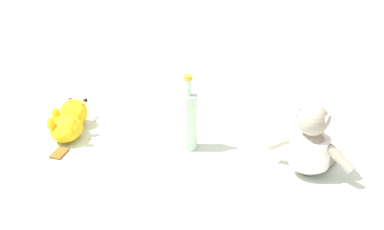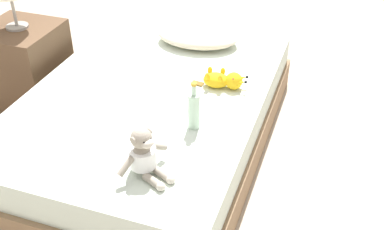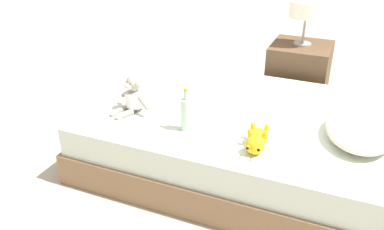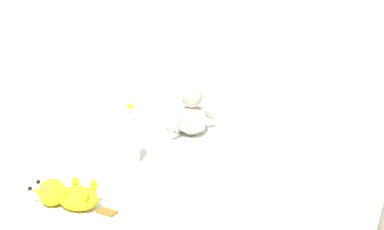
{
  "view_description": "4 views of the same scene",
  "coord_description": "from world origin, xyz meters",
  "px_view_note": "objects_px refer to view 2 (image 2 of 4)",
  "views": [
    {
      "loc": [
        -1.4,
        -0.58,
        1.36
      ],
      "look_at": [
        0.36,
        -0.27,
        0.5
      ],
      "focal_mm": 56.76,
      "sensor_mm": 36.0,
      "label": 1
    },
    {
      "loc": [
        1.0,
        -2.12,
        1.81
      ],
      "look_at": [
        0.34,
        -0.23,
        0.43
      ],
      "focal_mm": 44.46,
      "sensor_mm": 36.0,
      "label": 2
    },
    {
      "loc": [
        2.25,
        0.58,
        1.54
      ],
      "look_at": [
        0.35,
        -0.23,
        0.48
      ],
      "focal_mm": 38.48,
      "sensor_mm": 36.0,
      "label": 3
    },
    {
      "loc": [
        -0.76,
        1.75,
        1.42
      ],
      "look_at": [
        0.26,
        -0.66,
        0.48
      ],
      "focal_mm": 56.07,
      "sensor_mm": 36.0,
      "label": 4
    }
  ],
  "objects_px": {
    "pillow": "(198,36)",
    "glass_bottle": "(194,110)",
    "plush_monkey": "(144,155)",
    "nightstand": "(26,66)",
    "bed": "(151,117)",
    "plush_yellow_creature": "(224,80)"
  },
  "relations": [
    {
      "from": "pillow",
      "to": "glass_bottle",
      "type": "bearing_deg",
      "value": -72.59
    },
    {
      "from": "plush_monkey",
      "to": "nightstand",
      "type": "distance_m",
      "value": 1.49
    },
    {
      "from": "glass_bottle",
      "to": "plush_monkey",
      "type": "bearing_deg",
      "value": -103.23
    },
    {
      "from": "bed",
      "to": "plush_monkey",
      "type": "distance_m",
      "value": 0.77
    },
    {
      "from": "bed",
      "to": "plush_yellow_creature",
      "type": "relative_size",
      "value": 5.95
    },
    {
      "from": "bed",
      "to": "pillow",
      "type": "xyz_separation_m",
      "value": [
        0.07,
        0.66,
        0.25
      ]
    },
    {
      "from": "plush_yellow_creature",
      "to": "glass_bottle",
      "type": "bearing_deg",
      "value": -94.58
    },
    {
      "from": "pillow",
      "to": "plush_yellow_creature",
      "type": "xyz_separation_m",
      "value": [
        0.32,
        -0.5,
        -0.01
      ]
    },
    {
      "from": "pillow",
      "to": "plush_yellow_creature",
      "type": "relative_size",
      "value": 1.72
    },
    {
      "from": "plush_yellow_creature",
      "to": "nightstand",
      "type": "xyz_separation_m",
      "value": [
        -1.36,
        -0.01,
        -0.15
      ]
    },
    {
      "from": "glass_bottle",
      "to": "nightstand",
      "type": "xyz_separation_m",
      "value": [
        -1.33,
        0.41,
        -0.21
      ]
    },
    {
      "from": "plush_monkey",
      "to": "plush_yellow_creature",
      "type": "relative_size",
      "value": 0.83
    },
    {
      "from": "bed",
      "to": "plush_yellow_creature",
      "type": "height_order",
      "value": "plush_yellow_creature"
    },
    {
      "from": "bed",
      "to": "glass_bottle",
      "type": "relative_size",
      "value": 7.51
    },
    {
      "from": "pillow",
      "to": "plush_monkey",
      "type": "relative_size",
      "value": 2.08
    },
    {
      "from": "bed",
      "to": "pillow",
      "type": "bearing_deg",
      "value": 83.92
    },
    {
      "from": "glass_bottle",
      "to": "bed",
      "type": "bearing_deg",
      "value": 143.94
    },
    {
      "from": "plush_monkey",
      "to": "plush_yellow_creature",
      "type": "distance_m",
      "value": 0.84
    },
    {
      "from": "plush_monkey",
      "to": "glass_bottle",
      "type": "relative_size",
      "value": 1.05
    },
    {
      "from": "glass_bottle",
      "to": "plush_yellow_creature",
      "type": "bearing_deg",
      "value": 85.42
    },
    {
      "from": "plush_yellow_creature",
      "to": "plush_monkey",
      "type": "bearing_deg",
      "value": -98.82
    },
    {
      "from": "plush_monkey",
      "to": "bed",
      "type": "bearing_deg",
      "value": 111.89
    }
  ]
}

